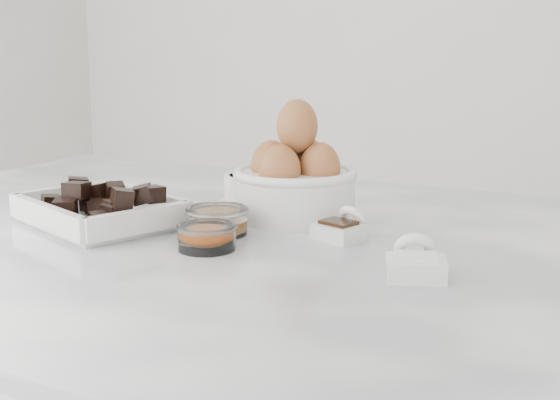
# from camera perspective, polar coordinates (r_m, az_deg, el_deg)

# --- Properties ---
(marble_slab) EXTENTS (1.20, 0.80, 0.04)m
(marble_slab) POSITION_cam_1_polar(r_m,az_deg,el_deg) (0.91, -2.01, -3.94)
(marble_slab) COLOR silver
(marble_slab) RESTS_ON cabinet
(chocolate_dish) EXTENTS (0.24, 0.21, 0.05)m
(chocolate_dish) POSITION_cam_1_polar(r_m,az_deg,el_deg) (0.98, -13.06, -0.47)
(chocolate_dish) COLOR white
(chocolate_dish) RESTS_ON marble_slab
(butter_plate) EXTENTS (0.16, 0.16, 0.06)m
(butter_plate) POSITION_cam_1_polar(r_m,az_deg,el_deg) (1.03, -0.38, 0.35)
(butter_plate) COLOR white
(butter_plate) RESTS_ON marble_slab
(sugar_ramekin) EXTENTS (0.08, 0.08, 0.05)m
(sugar_ramekin) POSITION_cam_1_polar(r_m,az_deg,el_deg) (1.04, -1.99, 0.72)
(sugar_ramekin) COLOR white
(sugar_ramekin) RESTS_ON marble_slab
(egg_bowl) EXTENTS (0.16, 0.16, 0.15)m
(egg_bowl) POSITION_cam_1_polar(r_m,az_deg,el_deg) (0.99, 1.11, 1.47)
(egg_bowl) COLOR white
(egg_bowl) RESTS_ON marble_slab
(honey_bowl) EXTENTS (0.07, 0.07, 0.03)m
(honey_bowl) POSITION_cam_1_polar(r_m,az_deg,el_deg) (0.91, -4.63, -1.47)
(honey_bowl) COLOR white
(honey_bowl) RESTS_ON marble_slab
(zest_bowl) EXTENTS (0.07, 0.07, 0.03)m
(zest_bowl) POSITION_cam_1_polar(r_m,az_deg,el_deg) (0.85, -5.39, -2.62)
(zest_bowl) COLOR white
(zest_bowl) RESTS_ON marble_slab
(vanilla_spoon) EXTENTS (0.06, 0.07, 0.04)m
(vanilla_spoon) POSITION_cam_1_polar(r_m,az_deg,el_deg) (0.89, 4.57, -2.05)
(vanilla_spoon) COLOR white
(vanilla_spoon) RESTS_ON marble_slab
(salt_spoon) EXTENTS (0.07, 0.08, 0.04)m
(salt_spoon) POSITION_cam_1_polar(r_m,az_deg,el_deg) (0.76, 9.89, -4.54)
(salt_spoon) COLOR white
(salt_spoon) RESTS_ON marble_slab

